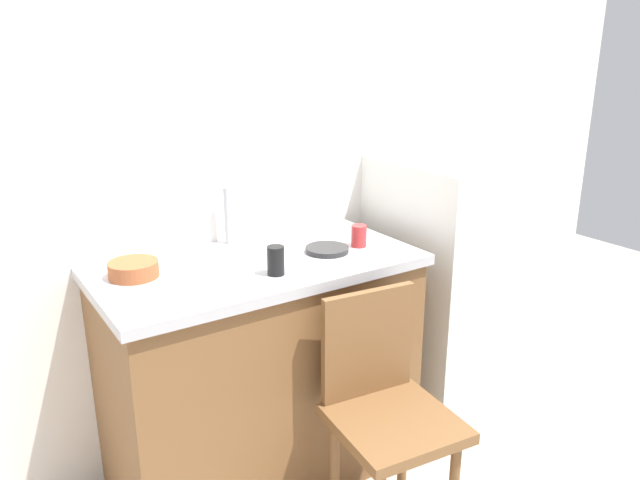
# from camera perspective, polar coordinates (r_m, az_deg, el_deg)

# --- Properties ---
(back_wall) EXTENTS (4.80, 0.10, 2.61)m
(back_wall) POSITION_cam_1_polar(r_m,az_deg,el_deg) (2.55, -8.71, 8.62)
(back_wall) COLOR white
(back_wall) RESTS_ON ground_plane
(cabinet_base) EXTENTS (1.17, 0.60, 0.89)m
(cabinet_base) POSITION_cam_1_polar(r_m,az_deg,el_deg) (2.51, -5.53, -12.36)
(cabinet_base) COLOR brown
(cabinet_base) RESTS_ON ground_plane
(countertop) EXTENTS (1.21, 0.64, 0.04)m
(countertop) POSITION_cam_1_polar(r_m,az_deg,el_deg) (2.31, -5.87, -2.37)
(countertop) COLOR #B7B7BC
(countertop) RESTS_ON cabinet_base
(faucet) EXTENTS (0.02, 0.02, 0.23)m
(faucet) POSITION_cam_1_polar(r_m,az_deg,el_deg) (2.49, -8.65, 2.24)
(faucet) COLOR #B7B7BC
(faucet) RESTS_ON countertop
(refrigerator) EXTENTS (0.55, 0.62, 1.21)m
(refrigerator) POSITION_cam_1_polar(r_m,az_deg,el_deg) (2.97, 11.56, -4.25)
(refrigerator) COLOR silver
(refrigerator) RESTS_ON ground_plane
(chair) EXTENTS (0.44, 0.44, 0.89)m
(chair) POSITION_cam_1_polar(r_m,az_deg,el_deg) (2.21, 6.10, -15.24)
(chair) COLOR brown
(chair) RESTS_ON ground_plane
(terracotta_bowl) EXTENTS (0.17, 0.17, 0.06)m
(terracotta_bowl) POSITION_cam_1_polar(r_m,az_deg,el_deg) (2.22, -17.02, -2.63)
(terracotta_bowl) COLOR #B25B33
(terracotta_bowl) RESTS_ON countertop
(hotplate) EXTENTS (0.17, 0.17, 0.02)m
(hotplate) POSITION_cam_1_polar(r_m,az_deg,el_deg) (2.39, 0.66, -0.89)
(hotplate) COLOR #2D2D2D
(hotplate) RESTS_ON countertop
(cup_black) EXTENTS (0.06, 0.06, 0.10)m
(cup_black) POSITION_cam_1_polar(r_m,az_deg,el_deg) (2.15, -4.16, -1.92)
(cup_black) COLOR black
(cup_black) RESTS_ON countertop
(cup_red) EXTENTS (0.06, 0.06, 0.09)m
(cup_red) POSITION_cam_1_polar(r_m,az_deg,el_deg) (2.45, 3.65, 0.39)
(cup_red) COLOR red
(cup_red) RESTS_ON countertop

